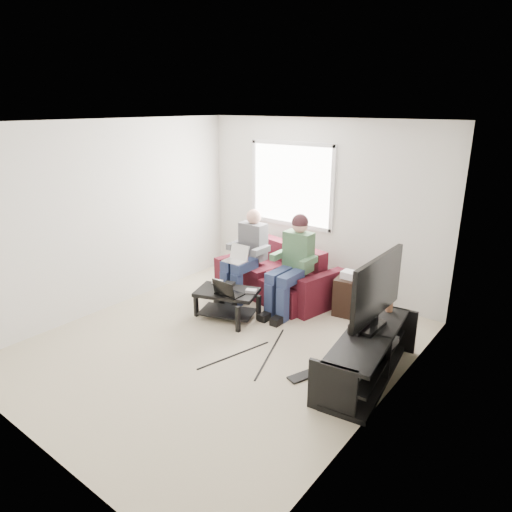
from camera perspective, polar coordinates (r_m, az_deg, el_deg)
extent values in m
plane|color=#B8AD8F|center=(5.67, -4.42, -10.94)|extent=(4.50, 4.50, 0.00)
plane|color=white|center=(4.94, -5.19, 16.33)|extent=(4.50, 4.50, 0.00)
plane|color=silver|center=(6.93, 7.91, 5.98)|extent=(4.50, 0.00, 4.50)
plane|color=silver|center=(3.92, -27.64, -5.98)|extent=(4.50, 0.00, 4.50)
plane|color=silver|center=(6.63, -17.71, 4.72)|extent=(0.00, 4.50, 4.50)
plane|color=silver|center=(4.15, 16.16, -3.20)|extent=(0.00, 4.50, 4.50)
cube|color=white|center=(7.12, 4.45, 8.90)|extent=(1.40, 0.01, 1.20)
cube|color=silver|center=(7.11, 4.41, 8.89)|extent=(1.48, 0.04, 1.28)
cube|color=#4F1324|center=(6.84, 2.68, -3.75)|extent=(1.48, 1.00, 0.39)
cube|color=#4F1324|center=(6.95, 4.22, 0.03)|extent=(1.37, 0.48, 0.40)
cube|color=#4F1324|center=(7.24, -2.21, -1.75)|extent=(0.32, 0.84, 0.55)
cube|color=#4F1324|center=(6.44, 8.21, -4.59)|extent=(0.32, 0.84, 0.55)
cube|color=#4F1324|center=(6.93, 0.30, -1.28)|extent=(0.76, 0.73, 0.10)
cube|color=#4F1324|center=(6.56, 5.05, -2.51)|extent=(0.76, 0.73, 0.10)
cube|color=navy|center=(6.70, -2.75, -0.90)|extent=(0.16, 0.45, 0.14)
cube|color=navy|center=(6.58, -1.42, -1.26)|extent=(0.16, 0.45, 0.14)
cube|color=navy|center=(6.68, -3.74, -3.86)|extent=(0.13, 0.13, 0.49)
cube|color=navy|center=(6.56, -2.42, -4.27)|extent=(0.13, 0.13, 0.49)
cube|color=#505155|center=(6.79, -0.37, 1.87)|extent=(0.40, 0.22, 0.55)
sphere|color=#D89C87|center=(6.71, -0.27, 4.94)|extent=(0.22, 0.22, 0.22)
cube|color=navy|center=(6.24, 2.86, -2.40)|extent=(0.16, 0.45, 0.14)
cube|color=navy|center=(6.14, 4.39, -2.80)|extent=(0.16, 0.45, 0.14)
cube|color=navy|center=(6.22, 1.83, -5.58)|extent=(0.13, 0.13, 0.49)
cube|color=navy|center=(6.12, 3.36, -6.04)|extent=(0.13, 0.13, 0.49)
cube|color=#525454|center=(6.35, 5.32, 0.60)|extent=(0.40, 0.22, 0.55)
sphere|color=#D89C87|center=(6.27, 5.52, 3.87)|extent=(0.22, 0.22, 0.22)
sphere|color=black|center=(6.26, 5.53, 4.22)|extent=(0.23, 0.23, 0.23)
cube|color=black|center=(6.15, -3.68, -4.54)|extent=(0.93, 0.74, 0.05)
cube|color=black|center=(6.27, -3.62, -6.97)|extent=(0.82, 0.64, 0.02)
cube|color=black|center=(6.32, -7.50, -5.99)|extent=(0.05, 0.05, 0.35)
cube|color=black|center=(5.86, -2.27, -7.89)|extent=(0.05, 0.05, 0.35)
cube|color=black|center=(6.61, -4.84, -4.78)|extent=(0.05, 0.05, 0.35)
cube|color=black|center=(6.17, 0.33, -6.48)|extent=(0.05, 0.05, 0.35)
cube|color=silver|center=(6.39, -4.87, -3.22)|extent=(0.16, 0.12, 0.04)
cube|color=black|center=(6.32, -3.29, -3.44)|extent=(0.16, 0.13, 0.04)
cube|color=gray|center=(6.06, -0.61, -4.40)|extent=(0.16, 0.14, 0.04)
cube|color=black|center=(4.94, 13.99, -9.54)|extent=(0.69, 1.63, 0.04)
cube|color=black|center=(5.05, 13.78, -11.98)|extent=(0.64, 1.56, 0.03)
cube|color=black|center=(5.17, 13.58, -14.21)|extent=(0.69, 1.63, 0.06)
cube|color=black|center=(4.46, 9.50, -16.17)|extent=(0.47, 0.11, 0.53)
cube|color=black|center=(5.69, 17.04, -8.65)|extent=(0.47, 0.11, 0.53)
cube|color=black|center=(5.00, 14.51, -8.68)|extent=(0.12, 0.40, 0.04)
cube|color=black|center=(4.97, 14.58, -7.86)|extent=(0.06, 0.06, 0.12)
cube|color=black|center=(4.81, 14.95, -3.75)|extent=(0.05, 1.10, 0.65)
cube|color=#E3358B|center=(4.82, 14.62, -3.67)|extent=(0.01, 1.01, 0.58)
cube|color=black|center=(5.03, 13.28, -8.04)|extent=(0.12, 0.50, 0.10)
cylinder|color=#9B6342|center=(5.45, 16.33, -6.05)|extent=(0.08, 0.08, 0.12)
cube|color=silver|center=(4.71, 11.74, -13.57)|extent=(0.30, 0.22, 0.06)
cube|color=gray|center=(5.27, 15.20, -10.06)|extent=(0.34, 0.26, 0.08)
cube|color=black|center=(4.99, 13.58, -11.73)|extent=(0.38, 0.30, 0.07)
cylinder|color=black|center=(5.71, 13.07, -8.65)|extent=(0.20, 0.20, 0.44)
cube|color=black|center=(5.09, 6.21, -14.58)|extent=(0.27, 0.43, 0.02)
cube|color=black|center=(6.42, 11.53, -4.96)|extent=(0.36, 0.36, 0.53)
cube|color=silver|center=(6.31, 11.71, -2.33)|extent=(0.22, 0.18, 0.10)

